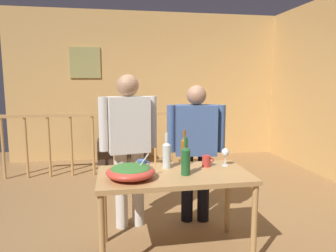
{
  "coord_description": "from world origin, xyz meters",
  "views": [
    {
      "loc": [
        -0.71,
        -3.22,
        1.56
      ],
      "look_at": [
        -0.2,
        -0.32,
        1.12
      ],
      "focal_mm": 33.36,
      "sensor_mm": 36.0,
      "label": 1
    }
  ],
  "objects": [
    {
      "name": "person_standing_left",
      "position": [
        -0.56,
        -0.01,
        0.96
      ],
      "size": [
        0.6,
        0.29,
        1.62
      ],
      "rotation": [
        0.0,
        0.0,
        3.31
      ],
      "color": "beige",
      "rests_on": "ground_plane"
    },
    {
      "name": "tv_console",
      "position": [
        -0.57,
        2.7,
        0.22
      ],
      "size": [
        0.9,
        0.4,
        0.44
      ],
      "primitive_type": "cube",
      "color": "#38281E",
      "rests_on": "ground_plane"
    },
    {
      "name": "person_standing_right",
      "position": [
        0.16,
        -0.01,
        0.89
      ],
      "size": [
        0.62,
        0.29,
        1.51
      ],
      "rotation": [
        0.0,
        0.0,
        2.97
      ],
      "color": "black",
      "rests_on": "ground_plane"
    },
    {
      "name": "back_wall",
      "position": [
        0.0,
        3.05,
        1.44
      ],
      "size": [
        5.37,
        0.1,
        2.88
      ],
      "primitive_type": "cube",
      "color": "tan",
      "rests_on": "ground_plane"
    },
    {
      "name": "salad_bowl",
      "position": [
        -0.58,
        -0.71,
        0.82
      ],
      "size": [
        0.41,
        0.41,
        0.21
      ],
      "color": "#CC3D2D",
      "rests_on": "serving_table"
    },
    {
      "name": "stair_railing",
      "position": [
        -0.66,
        1.95,
        0.64
      ],
      "size": [
        2.85,
        0.1,
        1.08
      ],
      "color": "#B2844C",
      "rests_on": "ground_plane"
    },
    {
      "name": "wine_bottle_green",
      "position": [
        -0.11,
        -0.69,
        0.89
      ],
      "size": [
        0.08,
        0.08,
        0.33
      ],
      "color": "#1E5628",
      "rests_on": "serving_table"
    },
    {
      "name": "ground_plane",
      "position": [
        0.0,
        0.0,
        0.0
      ],
      "size": [
        7.93,
        7.93,
        0.0
      ],
      "primitive_type": "plane",
      "color": "olive"
    },
    {
      "name": "wine_bottle_clear",
      "position": [
        -0.24,
        -0.46,
        0.88
      ],
      "size": [
        0.08,
        0.08,
        0.33
      ],
      "color": "silver",
      "rests_on": "serving_table"
    },
    {
      "name": "mug_red",
      "position": [
        0.14,
        -0.47,
        0.81
      ],
      "size": [
        0.12,
        0.08,
        0.11
      ],
      "color": "#B7332D",
      "rests_on": "serving_table"
    },
    {
      "name": "wine_bottle_amber",
      "position": [
        -0.05,
        -0.37,
        0.89
      ],
      "size": [
        0.07,
        0.07,
        0.34
      ],
      "color": "brown",
      "rests_on": "serving_table"
    },
    {
      "name": "flat_screen_tv",
      "position": [
        -0.57,
        2.67,
        0.72
      ],
      "size": [
        0.67,
        0.12,
        0.48
      ],
      "color": "black",
      "rests_on": "tv_console"
    },
    {
      "name": "wine_glass",
      "position": [
        0.33,
        -0.47,
        0.87
      ],
      "size": [
        0.07,
        0.07,
        0.17
      ],
      "color": "silver",
      "rests_on": "serving_table"
    },
    {
      "name": "framed_picture",
      "position": [
        -1.21,
        2.99,
        1.89
      ],
      "size": [
        0.57,
        0.03,
        0.58
      ],
      "primitive_type": "cube",
      "color": "#948F51"
    },
    {
      "name": "serving_table",
      "position": [
        -0.2,
        -0.62,
        0.67
      ],
      "size": [
        1.32,
        0.7,
        0.75
      ],
      "color": "#B2844C",
      "rests_on": "ground_plane"
    },
    {
      "name": "mug_blue",
      "position": [
        -0.46,
        -0.43,
        0.79
      ],
      "size": [
        0.11,
        0.08,
        0.08
      ],
      "color": "#3866B2",
      "rests_on": "serving_table"
    }
  ]
}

